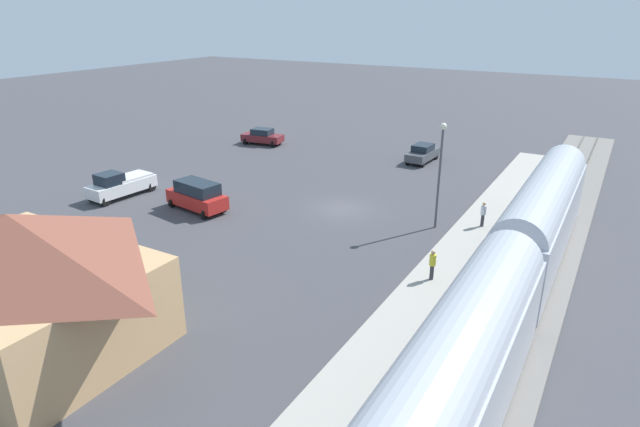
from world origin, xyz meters
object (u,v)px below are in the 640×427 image
(sedan_charcoal, at_px, (423,153))
(suv_red, at_px, (197,195))
(pickup_white, at_px, (121,184))
(pedestrian_on_platform, at_px, (433,263))
(sedan_maroon, at_px, (262,136))
(light_pole_near_platform, at_px, (440,163))
(pedestrian_waiting_far, at_px, (483,213))
(station_building, at_px, (20,278))

(sedan_charcoal, bearing_deg, suv_red, 65.23)
(pickup_white, bearing_deg, pedestrian_on_platform, 176.78)
(sedan_maroon, height_order, light_pole_near_platform, light_pole_near_platform)
(light_pole_near_platform, bearing_deg, pedestrian_waiting_far, -159.47)
(pedestrian_waiting_far, xyz_separation_m, sedan_maroon, (27.26, -12.46, -0.40))
(pedestrian_waiting_far, distance_m, sedan_charcoal, 17.27)
(pedestrian_waiting_far, bearing_deg, pickup_white, 15.75)
(pedestrian_on_platform, bearing_deg, pedestrian_waiting_far, -92.75)
(pedestrian_on_platform, xyz_separation_m, sedan_charcoal, (9.05, -23.40, -0.40))
(pedestrian_waiting_far, xyz_separation_m, sedan_charcoal, (9.48, -14.43, -0.40))
(sedan_charcoal, height_order, suv_red, suv_red)
(pickup_white, xyz_separation_m, suv_red, (-7.34, -0.78, 0.12))
(sedan_charcoal, bearing_deg, light_pole_near_platform, 113.06)
(pedestrian_waiting_far, relative_size, sedan_maroon, 0.36)
(pedestrian_on_platform, distance_m, light_pole_near_platform, 8.89)
(suv_red, bearing_deg, station_building, 107.44)
(sedan_maroon, bearing_deg, pedestrian_on_platform, 141.39)
(pedestrian_on_platform, xyz_separation_m, pedestrian_waiting_far, (-0.43, -8.97, 0.00))
(sedan_charcoal, relative_size, light_pole_near_platform, 0.64)
(pedestrian_waiting_far, distance_m, pickup_white, 27.62)
(pickup_white, distance_m, light_pole_near_platform, 24.81)
(sedan_maroon, height_order, suv_red, suv_red)
(station_building, bearing_deg, pedestrian_on_platform, -133.92)
(pedestrian_on_platform, bearing_deg, sedan_charcoal, -68.85)
(sedan_maroon, height_order, pickup_white, pickup_white)
(station_building, xyz_separation_m, pedestrian_waiting_far, (-14.08, -23.14, -1.93))
(suv_red, bearing_deg, light_pole_near_platform, -160.99)
(pedestrian_on_platform, height_order, pickup_white, pickup_white)
(sedan_maroon, relative_size, light_pole_near_platform, 0.65)
(station_building, bearing_deg, pedestrian_waiting_far, -121.32)
(pedestrian_waiting_far, height_order, pickup_white, pickup_white)
(pickup_white, bearing_deg, suv_red, -173.92)
(suv_red, bearing_deg, pickup_white, 6.08)
(station_building, distance_m, pedestrian_on_platform, 19.77)
(station_building, height_order, sedan_maroon, station_building)
(pedestrian_on_platform, distance_m, pickup_white, 26.19)
(pedestrian_waiting_far, relative_size, pickup_white, 0.31)
(station_building, height_order, pickup_white, station_building)
(sedan_maroon, bearing_deg, station_building, 110.32)
(station_building, height_order, sedan_charcoal, station_building)
(pedestrian_waiting_far, distance_m, light_pole_near_platform, 4.51)
(pickup_white, xyz_separation_m, light_pole_near_platform, (-23.70, -6.42, 3.55))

